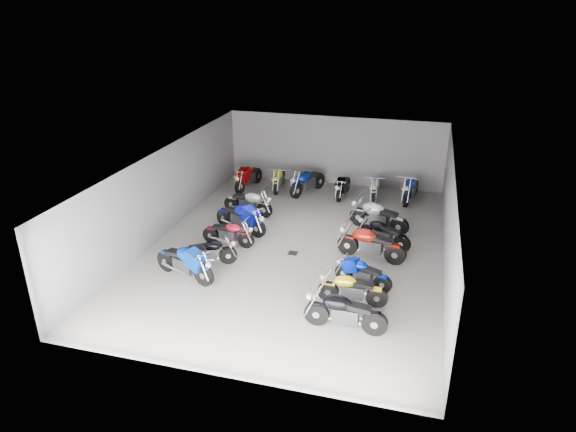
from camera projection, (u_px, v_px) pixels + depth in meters
name	position (u px, v px, depth m)	size (l,w,h in m)	color
ground	(296.00, 247.00, 18.18)	(14.00, 14.00, 0.00)	#999691
wall_back	(334.00, 151.00, 23.76)	(10.00, 0.10, 3.20)	slate
wall_left	(165.00, 192.00, 18.77)	(0.10, 14.00, 3.20)	slate
wall_right	(449.00, 221.00, 16.33)	(0.10, 14.00, 3.20)	slate
ceiling	(297.00, 160.00, 16.91)	(10.00, 14.00, 0.04)	black
drain_grate	(293.00, 253.00, 17.73)	(0.32, 0.32, 0.01)	black
motorcycle_left_b	(185.00, 262.00, 15.95)	(2.26, 0.92, 1.03)	black
motorcycle_left_c	(208.00, 252.00, 16.79)	(1.88, 0.89, 0.87)	black
motorcycle_left_d	(229.00, 233.00, 18.13)	(1.97, 0.41, 0.87)	black
motorcycle_left_e	(241.00, 218.00, 19.15)	(2.24, 1.02, 1.04)	black
motorcycle_left_f	(249.00, 203.00, 20.70)	(2.15, 0.56, 0.95)	black
motorcycle_right_a	(344.00, 312.00, 13.47)	(2.25, 0.45, 0.99)	black
motorcycle_right_b	(352.00, 289.00, 14.64)	(2.02, 0.40, 0.89)	black
motorcycle_right_c	(362.00, 273.00, 15.55)	(1.82, 0.65, 0.82)	black
motorcycle_right_d	(370.00, 244.00, 17.13)	(2.36, 0.63, 1.04)	black
motorcycle_right_e	(382.00, 234.00, 18.04)	(1.98, 0.90, 0.91)	black
motorcycle_right_f	(378.00, 216.00, 19.27)	(2.30, 0.88, 1.04)	black
motorcycle_back_a	(248.00, 177.00, 23.52)	(0.60, 2.30, 1.02)	black
motorcycle_back_b	(279.00, 179.00, 23.43)	(0.48, 2.16, 0.95)	black
motorcycle_back_c	(307.00, 181.00, 22.91)	(1.13, 2.23, 1.05)	black
motorcycle_back_d	(343.00, 186.00, 22.59)	(0.45, 2.04, 0.90)	black
motorcycle_back_e	(375.00, 187.00, 22.37)	(0.46, 2.20, 0.97)	black
motorcycle_back_f	(411.00, 188.00, 22.09)	(0.61, 2.38, 1.05)	black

